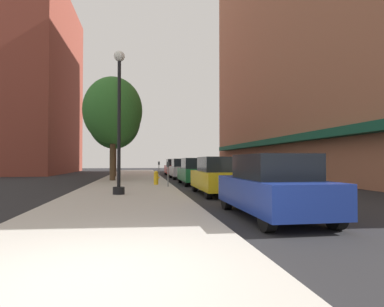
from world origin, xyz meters
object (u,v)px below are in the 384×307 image
(car_green, at_px, (195,172))
(car_red, at_px, (175,167))
(tree_mid, at_px, (113,111))
(lamppost, at_px, (119,119))
(parking_meter_near, at_px, (159,168))
(car_blue, at_px, (272,187))
(car_yellow, at_px, (218,176))
(tree_near, at_px, (114,119))
(car_silver, at_px, (182,169))
(fire_hydrant, at_px, (156,178))
(parking_meter_far, at_px, (168,171))

(car_green, xyz_separation_m, car_red, (0.00, 12.58, 0.00))
(tree_mid, relative_size, car_green, 1.69)
(lamppost, relative_size, parking_meter_near, 4.50)
(tree_mid, distance_m, car_blue, 16.64)
(car_yellow, bearing_deg, parking_meter_near, 98.52)
(parking_meter_near, bearing_deg, tree_near, 139.53)
(tree_near, distance_m, car_silver, 7.57)
(fire_hydrant, relative_size, parking_meter_near, 0.60)
(car_red, bearing_deg, car_yellow, -90.84)
(lamppost, relative_size, car_silver, 1.37)
(lamppost, distance_m, car_yellow, 4.91)
(parking_meter_far, bearing_deg, parking_meter_near, 90.00)
(parking_meter_far, bearing_deg, car_yellow, -59.31)
(car_green, bearing_deg, tree_near, 121.51)
(car_yellow, distance_m, car_red, 18.66)
(car_green, distance_m, car_red, 12.58)
(parking_meter_near, bearing_deg, car_yellow, -80.79)
(lamppost, xyz_separation_m, parking_meter_near, (2.32, 12.40, -2.25))
(fire_hydrant, xyz_separation_m, car_red, (2.51, 13.89, 0.29))
(fire_hydrant, xyz_separation_m, tree_near, (-3.19, 10.46, 4.63))
(lamppost, xyz_separation_m, car_blue, (4.27, -5.52, -2.39))
(parking_meter_far, relative_size, car_yellow, 0.30)
(tree_mid, bearing_deg, tree_near, 93.55)
(tree_mid, relative_size, car_red, 1.69)
(tree_near, height_order, car_green, tree_near)
(tree_near, relative_size, car_silver, 1.78)
(lamppost, height_order, fire_hydrant, lamppost)
(lamppost, distance_m, parking_meter_far, 4.88)
(parking_meter_near, relative_size, car_silver, 0.30)
(car_silver, bearing_deg, tree_mid, -147.65)
(tree_near, height_order, car_yellow, tree_near)
(parking_meter_far, height_order, car_blue, car_blue)
(car_yellow, bearing_deg, car_blue, -90.68)
(lamppost, height_order, parking_meter_far, lamppost)
(tree_mid, bearing_deg, lamppost, -83.70)
(tree_mid, xyz_separation_m, car_blue, (5.34, -15.20, -4.19))
(parking_meter_near, height_order, car_blue, car_blue)
(car_green, bearing_deg, car_red, 89.58)
(parking_meter_near, xyz_separation_m, parking_meter_far, (0.00, -8.74, 0.00))
(parking_meter_near, distance_m, car_blue, 18.03)
(lamppost, bearing_deg, fire_hydrant, 71.13)
(parking_meter_far, bearing_deg, car_green, 55.07)
(car_yellow, bearing_deg, car_red, 89.32)
(car_red, bearing_deg, parking_meter_far, -98.07)
(tree_mid, xyz_separation_m, car_green, (5.34, -3.22, -4.19))
(car_blue, height_order, car_yellow, same)
(fire_hydrant, xyz_separation_m, car_blue, (2.51, -10.67, 0.29))
(car_blue, height_order, car_red, same)
(fire_hydrant, bearing_deg, car_silver, 72.64)
(car_blue, xyz_separation_m, car_red, (0.00, 24.56, 0.00))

